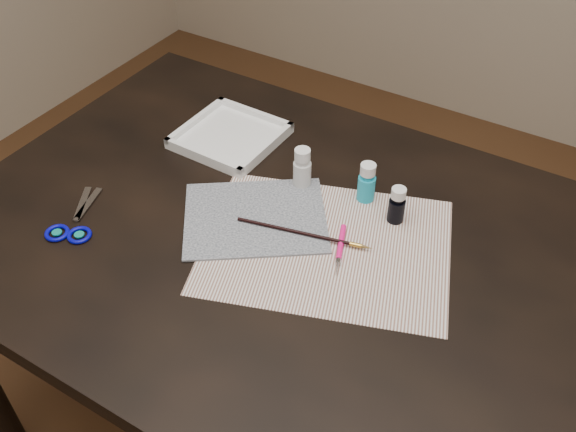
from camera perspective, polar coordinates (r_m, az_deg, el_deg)
The scene contains 10 objects.
table at distance 1.49m, azimuth 0.00°, elevation -12.19°, with size 1.30×0.90×0.75m, color black.
paper at distance 1.19m, azimuth 3.44°, elevation -2.64°, with size 0.45×0.34×0.00m, color white.
canvas at distance 1.24m, azimuth -2.94°, elevation -0.11°, with size 0.27×0.22×0.00m, color black.
paint_bottle_white at distance 1.29m, azimuth 1.27°, elevation 4.29°, with size 0.04×0.04×0.09m, color silver.
paint_bottle_cyan at distance 1.27m, azimuth 7.01°, elevation 2.99°, with size 0.04×0.04×0.09m, color #19A7C9.
paint_bottle_navy at distance 1.23m, azimuth 9.66°, elevation 0.97°, with size 0.03×0.03×0.08m, color black.
paintbrush at distance 1.20m, azimuth 1.43°, elevation -1.55°, with size 0.26×0.01×0.01m, color black, non-canonical shape.
craft_knife at distance 1.17m, azimuth 4.63°, elevation -3.06°, with size 0.13×0.01×0.01m, color #FF147D, non-canonical shape.
scissors at distance 1.31m, azimuth -18.35°, elevation 0.18°, with size 0.18×0.09×0.01m, color silver, non-canonical shape.
palette_tray at distance 1.45m, azimuth -5.17°, elevation 7.15°, with size 0.21×0.21×0.02m, color white.
Camera 1 is at (0.45, -0.75, 1.59)m, focal length 40.00 mm.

